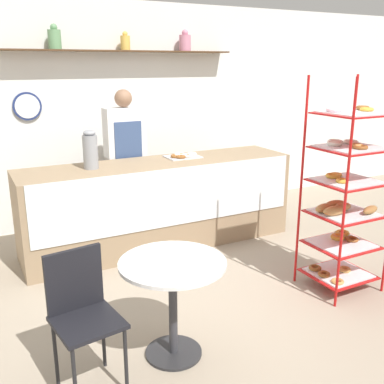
{
  "coord_description": "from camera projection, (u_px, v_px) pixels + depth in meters",
  "views": [
    {
      "loc": [
        -1.87,
        -3.17,
        1.97
      ],
      "look_at": [
        0.0,
        0.41,
        0.81
      ],
      "focal_mm": 42.0,
      "sensor_mm": 36.0,
      "label": 1
    }
  ],
  "objects": [
    {
      "name": "cafe_table",
      "position": [
        173.0,
        285.0,
        3.02
      ],
      "size": [
        0.72,
        0.72,
        0.71
      ],
      "color": "#262628",
      "rests_on": "ground_plane"
    },
    {
      "name": "person_worker",
      "position": [
        126.0,
        158.0,
        5.17
      ],
      "size": [
        0.45,
        0.23,
        1.69
      ],
      "color": "#282833",
      "rests_on": "ground_plane"
    },
    {
      "name": "pastry_rack",
      "position": [
        344.0,
        197.0,
        3.9
      ],
      "size": [
        0.59,
        0.54,
        1.88
      ],
      "color": "#B71414",
      "rests_on": "ground_plane"
    },
    {
      "name": "ground_plane",
      "position": [
        213.0,
        288.0,
        4.08
      ],
      "size": [
        14.0,
        14.0,
        0.0
      ],
      "primitive_type": "plane",
      "color": "gray"
    },
    {
      "name": "back_wall",
      "position": [
        122.0,
        113.0,
        5.67
      ],
      "size": [
        10.0,
        0.3,
        2.7
      ],
      "color": "white",
      "rests_on": "ground_plane"
    },
    {
      "name": "donut_tray_counter",
      "position": [
        183.0,
        156.0,
        5.03
      ],
      "size": [
        0.37,
        0.3,
        0.05
      ],
      "color": "silver",
      "rests_on": "display_counter"
    },
    {
      "name": "display_counter",
      "position": [
        160.0,
        204.0,
        4.95
      ],
      "size": [
        2.99,
        0.72,
        0.95
      ],
      "color": "#937A5B",
      "rests_on": "ground_plane"
    },
    {
      "name": "cafe_chair",
      "position": [
        81.0,
        306.0,
        2.74
      ],
      "size": [
        0.43,
        0.43,
        0.89
      ],
      "rotation": [
        0.0,
        0.0,
        6.42
      ],
      "color": "black",
      "rests_on": "ground_plane"
    },
    {
      "name": "coffee_carafe",
      "position": [
        90.0,
        150.0,
        4.46
      ],
      "size": [
        0.15,
        0.15,
        0.39
      ],
      "color": "gray",
      "rests_on": "display_counter"
    }
  ]
}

